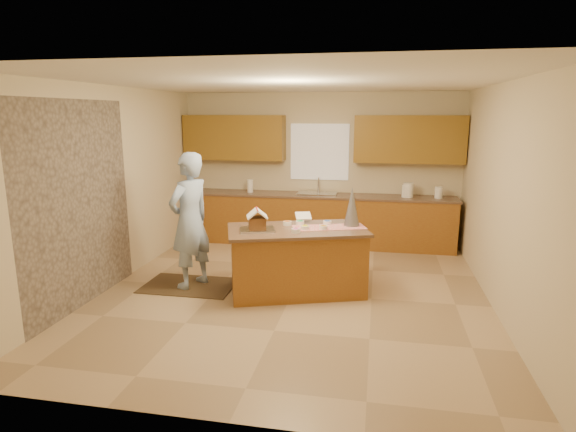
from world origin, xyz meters
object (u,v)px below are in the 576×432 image
(gingerbread_house, at_px, (257,221))
(boy, at_px, (190,221))
(tinsel_tree, at_px, (352,207))
(island_base, at_px, (297,262))

(gingerbread_house, bearing_deg, boy, 171.39)
(tinsel_tree, xyz_separation_m, boy, (-2.13, -0.34, -0.20))
(island_base, distance_m, tinsel_tree, 1.03)
(tinsel_tree, bearing_deg, gingerbread_house, -157.09)
(boy, bearing_deg, tinsel_tree, 123.57)
(gingerbread_house, bearing_deg, island_base, 23.80)
(island_base, height_order, tinsel_tree, tinsel_tree)
(island_base, xyz_separation_m, gingerbread_house, (-0.48, -0.21, 0.58))
(tinsel_tree, bearing_deg, boy, -170.80)
(gingerbread_house, bearing_deg, tinsel_tree, 22.91)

